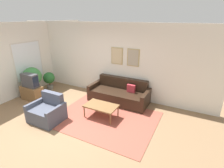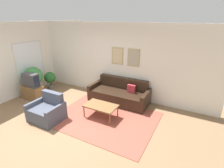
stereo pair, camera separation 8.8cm
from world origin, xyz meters
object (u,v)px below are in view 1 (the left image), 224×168
at_px(potted_plant_tall, 32,77).
at_px(armchair, 47,112).
at_px(tv, 30,80).
at_px(couch, 119,94).
at_px(coffee_table, 101,106).

bearing_deg(potted_plant_tall, armchair, -30.48).
bearing_deg(tv, couch, 24.42).
xyz_separation_m(coffee_table, tv, (-2.88, -0.11, 0.38)).
xyz_separation_m(couch, potted_plant_tall, (-3.22, -0.97, 0.43)).
distance_m(couch, armchair, 2.47).
xyz_separation_m(tv, potted_plant_tall, (-0.30, 0.35, -0.02)).
height_order(couch, coffee_table, couch).
height_order(couch, potted_plant_tall, potted_plant_tall).
relative_size(couch, potted_plant_tall, 1.93).
height_order(coffee_table, tv, tv).
bearing_deg(tv, coffee_table, 2.13).
relative_size(armchair, potted_plant_tall, 0.84).
height_order(coffee_table, potted_plant_tall, potted_plant_tall).
bearing_deg(potted_plant_tall, tv, -48.76).
distance_m(couch, tv, 3.23).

